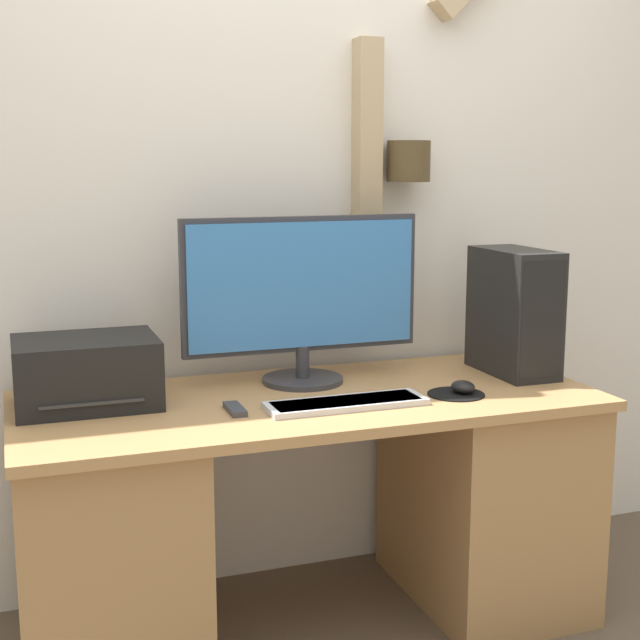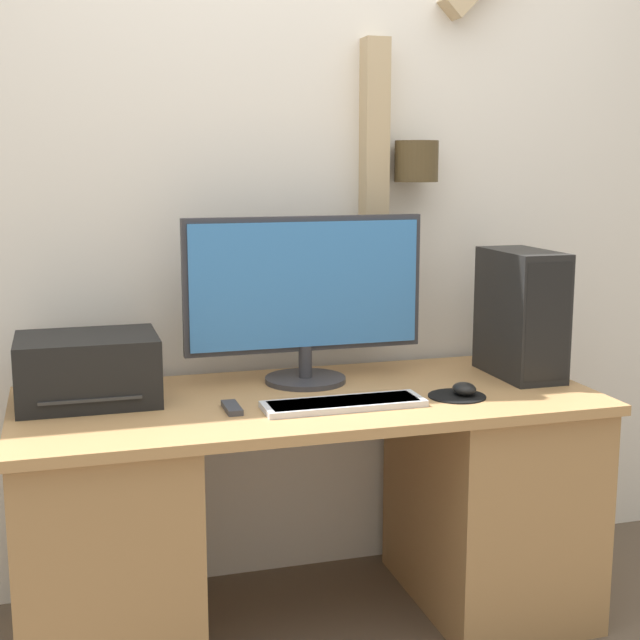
% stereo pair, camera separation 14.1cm
% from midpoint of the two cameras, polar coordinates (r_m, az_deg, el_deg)
% --- Properties ---
extents(wall_back, '(6.40, 0.19, 2.72)m').
position_cam_midpoint_polar(wall_back, '(2.94, -1.44, 9.34)').
color(wall_back, white).
rests_on(wall_back, ground_plane).
extents(desk, '(1.70, 0.72, 0.72)m').
position_cam_midpoint_polar(desk, '(2.74, 0.79, -11.94)').
color(desk, tan).
rests_on(desk, ground_plane).
extents(monitor, '(0.75, 0.25, 0.52)m').
position_cam_midpoint_polar(monitor, '(2.74, 0.50, 1.77)').
color(monitor, '#333338').
rests_on(monitor, desk).
extents(keyboard, '(0.46, 0.14, 0.02)m').
position_cam_midpoint_polar(keyboard, '(2.51, 3.13, -5.37)').
color(keyboard, silver).
rests_on(keyboard, desk).
extents(mousepad, '(0.17, 0.17, 0.00)m').
position_cam_midpoint_polar(mousepad, '(2.66, 10.27, -4.83)').
color(mousepad, black).
rests_on(mousepad, desk).
extents(mouse, '(0.07, 0.08, 0.04)m').
position_cam_midpoint_polar(mouse, '(2.67, 10.72, -4.35)').
color(mouse, black).
rests_on(mouse, mousepad).
extents(computer_tower, '(0.17, 0.33, 0.40)m').
position_cam_midpoint_polar(computer_tower, '(2.92, 14.12, 0.39)').
color(computer_tower, black).
rests_on(computer_tower, desk).
extents(printer, '(0.39, 0.30, 0.19)m').
position_cam_midpoint_polar(printer, '(2.61, -13.16, -3.10)').
color(printer, black).
rests_on(printer, desk).
extents(remote_control, '(0.04, 0.12, 0.02)m').
position_cam_midpoint_polar(remote_control, '(2.48, -4.03, -5.64)').
color(remote_control, '#38383D').
rests_on(remote_control, desk).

